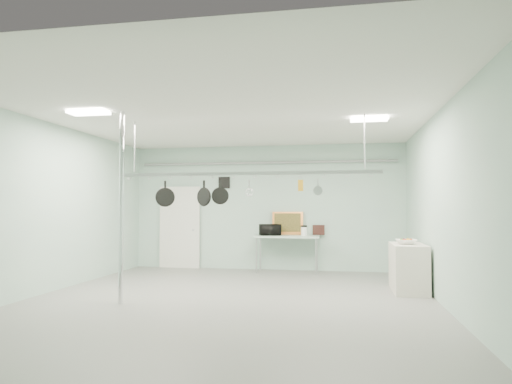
% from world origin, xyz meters
% --- Properties ---
extents(floor, '(8.00, 8.00, 0.00)m').
position_xyz_m(floor, '(0.00, 0.00, 0.00)').
color(floor, gray).
rests_on(floor, ground).
extents(ceiling, '(7.00, 8.00, 0.02)m').
position_xyz_m(ceiling, '(0.00, 0.00, 3.19)').
color(ceiling, silver).
rests_on(ceiling, back_wall).
extents(back_wall, '(7.00, 0.02, 3.20)m').
position_xyz_m(back_wall, '(0.00, 3.99, 1.60)').
color(back_wall, '#B1D4C0').
rests_on(back_wall, floor).
extents(right_wall, '(0.02, 8.00, 3.20)m').
position_xyz_m(right_wall, '(3.49, 0.00, 1.60)').
color(right_wall, '#B1D4C0').
rests_on(right_wall, floor).
extents(door, '(1.10, 0.10, 2.20)m').
position_xyz_m(door, '(-2.30, 3.94, 1.05)').
color(door, silver).
rests_on(door, floor).
extents(wall_vent, '(0.30, 0.04, 0.30)m').
position_xyz_m(wall_vent, '(-1.10, 3.97, 2.25)').
color(wall_vent, black).
rests_on(wall_vent, back_wall).
extents(conduit_pipe, '(6.60, 0.07, 0.07)m').
position_xyz_m(conduit_pipe, '(0.00, 3.90, 2.75)').
color(conduit_pipe, gray).
rests_on(conduit_pipe, back_wall).
extents(chrome_pole, '(0.08, 0.08, 3.20)m').
position_xyz_m(chrome_pole, '(-1.70, -0.60, 1.60)').
color(chrome_pole, silver).
rests_on(chrome_pole, floor).
extents(prep_table, '(1.60, 0.70, 0.91)m').
position_xyz_m(prep_table, '(0.60, 3.60, 0.83)').
color(prep_table, '#B3D2C0').
rests_on(prep_table, floor).
extents(side_cabinet, '(0.60, 1.20, 0.90)m').
position_xyz_m(side_cabinet, '(3.15, 1.40, 0.45)').
color(side_cabinet, beige).
rests_on(side_cabinet, floor).
extents(pot_rack, '(4.80, 0.06, 1.00)m').
position_xyz_m(pot_rack, '(0.20, 0.30, 2.23)').
color(pot_rack, '#B7B7BC').
rests_on(pot_rack, ceiling).
extents(light_panel_left, '(0.65, 0.30, 0.05)m').
position_xyz_m(light_panel_left, '(-2.20, -0.80, 3.16)').
color(light_panel_left, white).
rests_on(light_panel_left, ceiling).
extents(light_panel_right, '(0.65, 0.30, 0.05)m').
position_xyz_m(light_panel_right, '(2.40, 0.60, 3.16)').
color(light_panel_right, white).
rests_on(light_panel_right, ceiling).
extents(microwave, '(0.59, 0.49, 0.28)m').
position_xyz_m(microwave, '(0.19, 3.51, 1.04)').
color(microwave, black).
rests_on(microwave, prep_table).
extents(coffee_canister, '(0.18, 0.18, 0.21)m').
position_xyz_m(coffee_canister, '(1.03, 3.51, 1.01)').
color(coffee_canister, white).
rests_on(coffee_canister, prep_table).
extents(painting_large, '(0.79, 0.18, 0.58)m').
position_xyz_m(painting_large, '(0.58, 3.90, 1.20)').
color(painting_large, orange).
rests_on(painting_large, prep_table).
extents(painting_small, '(0.30, 0.08, 0.25)m').
position_xyz_m(painting_small, '(1.36, 3.90, 1.03)').
color(painting_small, black).
rests_on(painting_small, prep_table).
extents(fruit_bowl, '(0.41, 0.41, 0.10)m').
position_xyz_m(fruit_bowl, '(3.10, 1.29, 0.95)').
color(fruit_bowl, white).
rests_on(fruit_bowl, side_cabinet).
extents(skillet_left, '(0.34, 0.20, 0.47)m').
position_xyz_m(skillet_left, '(-1.29, 0.30, 1.85)').
color(skillet_left, black).
rests_on(skillet_left, pot_rack).
extents(skillet_mid, '(0.32, 0.22, 0.48)m').
position_xyz_m(skillet_mid, '(-0.55, 0.30, 1.85)').
color(skillet_mid, black).
rests_on(skillet_mid, pot_rack).
extents(skillet_right, '(0.31, 0.16, 0.41)m').
position_xyz_m(skillet_right, '(-0.24, 0.30, 1.88)').
color(skillet_right, black).
rests_on(skillet_right, pot_rack).
extents(whisk, '(0.18, 0.18, 0.28)m').
position_xyz_m(whisk, '(0.29, 0.30, 1.94)').
color(whisk, '#B2B3B7').
rests_on(whisk, pot_rack).
extents(grater, '(0.09, 0.03, 0.22)m').
position_xyz_m(grater, '(1.20, 0.30, 1.98)').
color(grater, '#C9D418').
rests_on(grater, pot_rack).
extents(saucepan, '(0.18, 0.12, 0.29)m').
position_xyz_m(saucepan, '(1.51, 0.30, 1.94)').
color(saucepan, silver).
rests_on(saucepan, pot_rack).
extents(fruit_cluster, '(0.24, 0.24, 0.09)m').
position_xyz_m(fruit_cluster, '(3.10, 1.29, 0.99)').
color(fruit_cluster, '#AC260F').
rests_on(fruit_cluster, fruit_bowl).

